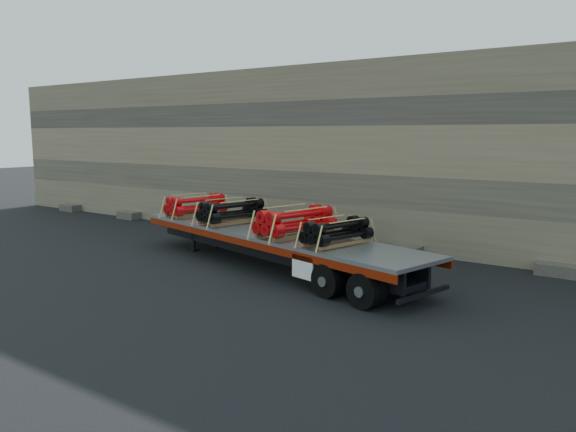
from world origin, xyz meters
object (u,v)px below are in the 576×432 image
Objects in this scene: bundle_front at (196,206)px; bundle_rear at (337,232)px; bundle_midrear at (295,222)px; trailer at (271,249)px; bundle_midfront at (232,212)px.

bundle_front is 1.09× the size of bundle_rear.
bundle_midrear reaches higher than bundle_front.
bundle_front reaches higher than trailer.
bundle_midrear is at bearing 180.00° from bundle_rear.
bundle_midfront is at bearing 180.00° from trailer.
bundle_midrear is at bearing 0.00° from bundle_midfront.
trailer is 2.34m from bundle_midfront.
trailer is at bearing -180.00° from bundle_rear.
bundle_rear is at bearing -0.00° from bundle_midrear.
bundle_front reaches higher than bundle_rear.
bundle_midfront reaches higher than trailer.
bundle_front is 0.90× the size of bundle_midrear.
bundle_midrear reaches higher than trailer.
bundle_front is at bearing 180.00° from bundle_midfront.
bundle_rear is (2.87, -0.70, 0.95)m from trailer.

